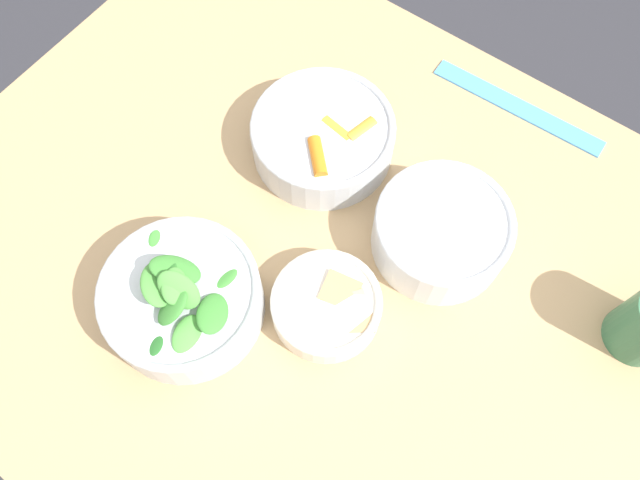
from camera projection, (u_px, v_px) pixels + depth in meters
name	position (u px, v px, depth m)	size (l,w,h in m)	color
ground_plane	(306.00, 369.00, 1.46)	(10.00, 10.00, 0.00)	#2D2D33
dining_table	(298.00, 278.00, 0.91)	(0.96, 0.82, 0.73)	tan
bowl_carrots	(323.00, 136.00, 0.82)	(0.19, 0.19, 0.07)	silver
bowl_greens	(183.00, 298.00, 0.72)	(0.19, 0.19, 0.11)	silver
bowl_beans_hotdog	(441.00, 233.00, 0.76)	(0.17, 0.17, 0.07)	silver
bowl_cookies	(327.00, 305.00, 0.74)	(0.13, 0.13, 0.04)	silver
ruler	(517.00, 107.00, 0.88)	(0.26, 0.04, 0.00)	#4C99E0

